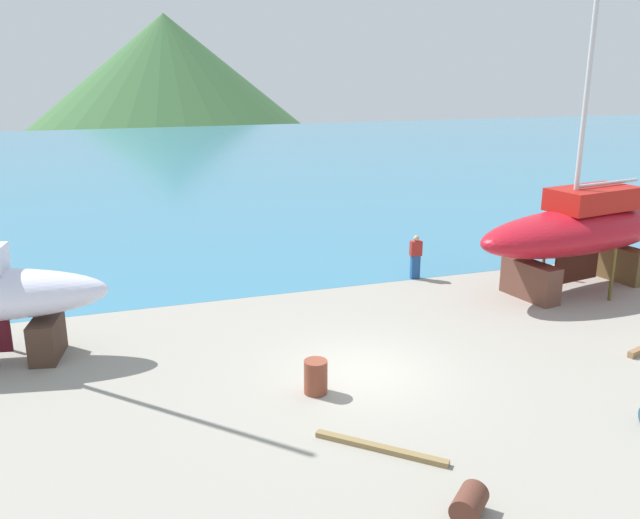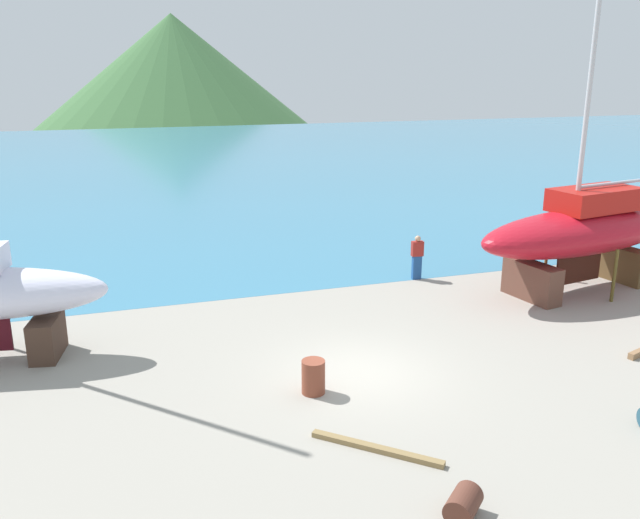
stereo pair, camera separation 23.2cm
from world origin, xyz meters
name	(u,v)px [view 2 (the right image)]	position (x,y,z in m)	size (l,w,h in m)	color
ground_plane	(413,435)	(0.00, -3.25, 0.00)	(43.20, 43.20, 0.00)	gray
sea_water	(179,162)	(0.00, 42.83, 0.00)	(172.82, 72.00, 0.01)	teal
headland_hill	(176,107)	(8.85, 129.14, 0.00)	(92.51, 92.51, 37.01)	#3C6739
sailboat_far_slipway	(583,230)	(10.11, 4.04, 2.20)	(9.45, 4.33, 15.16)	brown
worker	(417,257)	(5.03, 6.94, 0.88)	(0.46, 0.28, 1.70)	#1F4C8C
barrel_tipped_center	(463,504)	(-0.34, -6.02, 0.26)	(0.53, 0.53, 0.76)	#572F23
barrel_rust_near	(313,377)	(-1.49, -0.67, 0.43)	(0.59, 0.59, 0.86)	brown
timber_long_fore	(376,449)	(-1.00, -3.57, 0.06)	(2.94, 0.18, 0.12)	olive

